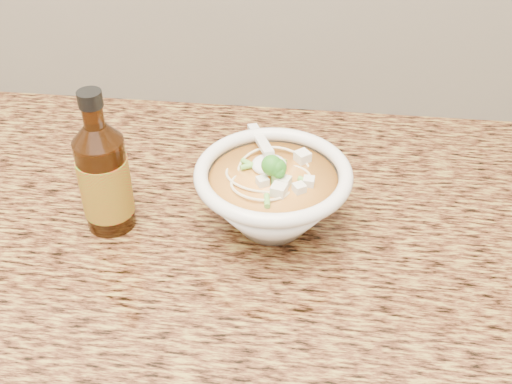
# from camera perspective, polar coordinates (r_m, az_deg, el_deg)

# --- Properties ---
(counter_slab) EXTENTS (4.00, 0.68, 0.04)m
(counter_slab) POSITION_cam_1_polar(r_m,az_deg,el_deg) (0.82, -14.42, -3.86)
(counter_slab) COLOR olive
(counter_slab) RESTS_ON cabinet
(soup_bowl) EXTENTS (0.18, 0.21, 0.10)m
(soup_bowl) POSITION_cam_1_polar(r_m,az_deg,el_deg) (0.76, 1.48, -0.33)
(soup_bowl) COLOR white
(soup_bowl) RESTS_ON counter_slab
(hot_sauce_bottle) EXTENTS (0.06, 0.06, 0.18)m
(hot_sauce_bottle) POSITION_cam_1_polar(r_m,az_deg,el_deg) (0.77, -13.34, 1.22)
(hot_sauce_bottle) COLOR #3C1B08
(hot_sauce_bottle) RESTS_ON counter_slab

